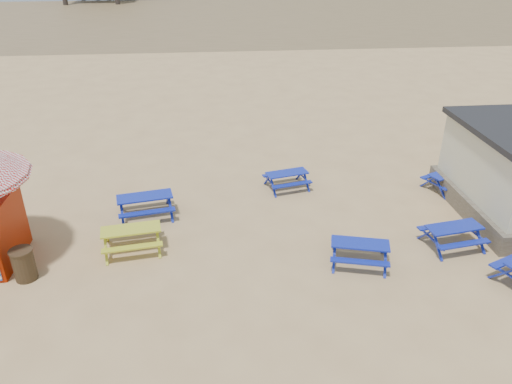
{
  "coord_description": "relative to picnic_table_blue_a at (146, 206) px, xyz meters",
  "views": [
    {
      "loc": [
        -1.94,
        -13.67,
        8.83
      ],
      "look_at": [
        -0.42,
        1.5,
        1.0
      ],
      "focal_mm": 35.0,
      "sensor_mm": 36.0,
      "label": 1
    }
  ],
  "objects": [
    {
      "name": "picnic_table_blue_d",
      "position": [
        6.67,
        -3.54,
        -0.04
      ],
      "size": [
        2.01,
        1.77,
        0.72
      ],
      "rotation": [
        0.0,
        0.0,
        -0.26
      ],
      "color": "#070998",
      "rests_on": "ground"
    },
    {
      "name": "wet_sand",
      "position": [
        4.27,
        53.02,
        -0.4
      ],
      "size": [
        400.0,
        400.0,
        0.0
      ],
      "primitive_type": "plane",
      "color": "olive",
      "rests_on": "ground"
    },
    {
      "name": "picnic_table_yellow",
      "position": [
        -0.22,
        -2.11,
        -0.02
      ],
      "size": [
        2.01,
        1.71,
        0.76
      ],
      "rotation": [
        0.0,
        0.0,
        0.14
      ],
      "color": "#9EBC1D",
      "rests_on": "ground"
    },
    {
      "name": "ground",
      "position": [
        4.27,
        -1.98,
        -0.4
      ],
      "size": [
        400.0,
        400.0,
        0.0
      ],
      "primitive_type": "plane",
      "color": "tan",
      "rests_on": "ground"
    },
    {
      "name": "litter_bin",
      "position": [
        -3.11,
        -3.34,
        0.1
      ],
      "size": [
        0.67,
        0.67,
        0.98
      ],
      "color": "#3C301C",
      "rests_on": "ground"
    },
    {
      "name": "picnic_table_blue_b",
      "position": [
        5.28,
        1.68,
        -0.06
      ],
      "size": [
        1.86,
        1.63,
        0.67
      ],
      "rotation": [
        0.0,
        0.0,
        0.23
      ],
      "color": "#070998",
      "rests_on": "ground"
    },
    {
      "name": "picnic_table_blue_e",
      "position": [
        9.87,
        -2.94,
        -0.03
      ],
      "size": [
        1.95,
        1.66,
        0.73
      ],
      "rotation": [
        0.0,
        0.0,
        0.16
      ],
      "color": "#070998",
      "rests_on": "ground"
    },
    {
      "name": "picnic_table_blue_c",
      "position": [
        11.51,
        0.99,
        -0.05
      ],
      "size": [
        2.03,
        1.86,
        0.69
      ],
      "rotation": [
        0.0,
        0.0,
        0.4
      ],
      "color": "#070998",
      "rests_on": "ground"
    },
    {
      "name": "picnic_table_blue_a",
      "position": [
        0.0,
        0.0,
        0.0
      ],
      "size": [
        2.15,
        1.85,
        0.8
      ],
      "rotation": [
        0.0,
        0.0,
        0.18
      ],
      "color": "#070998",
      "rests_on": "ground"
    }
  ]
}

